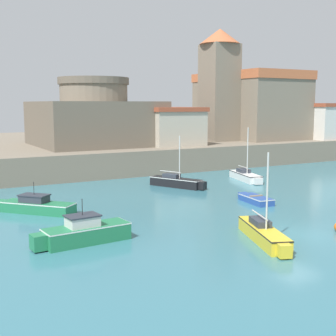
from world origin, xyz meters
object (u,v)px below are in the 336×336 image
at_px(sailboat_black_0, 177,182).
at_px(harbor_shed_mid_row, 170,126).
at_px(dinghy_blue_3, 255,199).
at_px(church, 245,102).
at_px(motorboat_green_6, 84,232).
at_px(fortress, 94,119).
at_px(motorboat_green_1, 36,206).
at_px(sailboat_white_4, 246,176).
at_px(sailboat_yellow_5, 264,233).
at_px(harbor_shed_far_end, 323,121).

distance_m(sailboat_black_0, harbor_shed_mid_row, 14.81).
bearing_deg(dinghy_blue_3, church, 53.27).
distance_m(motorboat_green_6, fortress, 32.34).
xyz_separation_m(motorboat_green_1, fortress, (12.23, 21.01, 5.34)).
relative_size(motorboat_green_1, harbor_shed_mid_row, 0.74).
relative_size(sailboat_white_4, sailboat_yellow_5, 0.97).
bearing_deg(harbor_shed_far_end, fortress, 168.81).
bearing_deg(harbor_shed_mid_row, harbor_shed_far_end, -4.64).
xyz_separation_m(sailboat_white_4, fortress, (-9.70, 17.07, 5.38)).
distance_m(dinghy_blue_3, sailboat_yellow_5, 10.54).
bearing_deg(motorboat_green_6, harbor_shed_mid_row, 52.19).
xyz_separation_m(sailboat_yellow_5, church, (25.62, 34.25, 7.46)).
xyz_separation_m(dinghy_blue_3, sailboat_yellow_5, (-6.34, -8.41, 0.20)).
bearing_deg(motorboat_green_6, dinghy_blue_3, 13.94).
bearing_deg(sailboat_black_0, dinghy_blue_3, -77.91).
distance_m(sailboat_black_0, harbor_shed_far_end, 32.49).
height_order(dinghy_blue_3, fortress, fortress).
bearing_deg(church, motorboat_green_1, -149.20).
bearing_deg(motorboat_green_6, motorboat_green_1, 93.77).
relative_size(sailboat_black_0, church, 0.35).
bearing_deg(harbor_shed_far_end, motorboat_green_1, -161.65).
height_order(motorboat_green_1, sailboat_white_4, sailboat_white_4).
bearing_deg(sailboat_black_0, motorboat_green_6, -136.35).
xyz_separation_m(motorboat_green_6, church, (34.52, 29.62, 7.34)).
bearing_deg(harbor_shed_far_end, dinghy_blue_3, -145.41).
bearing_deg(motorboat_green_1, sailboat_white_4, 10.18).
xyz_separation_m(motorboat_green_1, dinghy_blue_3, (15.82, -4.92, -0.21)).
height_order(sailboat_white_4, harbor_shed_far_end, harbor_shed_far_end).
xyz_separation_m(fortress, harbor_shed_far_end, (32.00, -6.33, -0.58)).
height_order(sailboat_black_0, dinghy_blue_3, sailboat_black_0).
height_order(church, harbor_shed_far_end, church).
bearing_deg(motorboat_green_1, fortress, 59.80).
relative_size(dinghy_blue_3, harbor_shed_far_end, 0.60).
xyz_separation_m(motorboat_green_1, motorboat_green_6, (0.57, -8.70, 0.12)).
bearing_deg(sailboat_black_0, sailboat_white_4, -0.53).
distance_m(sailboat_black_0, dinghy_blue_3, 9.14).
relative_size(motorboat_green_1, dinghy_blue_3, 1.36).
height_order(fortress, harbor_shed_far_end, fortress).
bearing_deg(sailboat_black_0, motorboat_green_1, -163.90).
bearing_deg(sailboat_white_4, harbor_shed_mid_row, 97.65).
relative_size(sailboat_yellow_5, church, 0.38).
height_order(motorboat_green_1, fortress, fortress).
bearing_deg(fortress, harbor_shed_far_end, -11.19).
bearing_deg(fortress, sailboat_yellow_5, -94.58).
relative_size(sailboat_black_0, motorboat_green_6, 0.99).
bearing_deg(dinghy_blue_3, harbor_shed_far_end, 34.59).
distance_m(dinghy_blue_3, harbor_shed_mid_row, 22.49).
distance_m(sailboat_yellow_5, harbor_shed_mid_row, 32.14).
distance_m(sailboat_black_0, sailboat_white_4, 8.02).
xyz_separation_m(sailboat_black_0, harbor_shed_mid_row, (6.32, 12.61, 4.51)).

